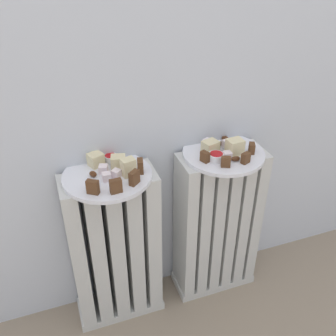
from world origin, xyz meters
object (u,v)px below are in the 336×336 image
object	(u,v)px
radiator_left	(115,251)
radiator_right	(217,225)
plate_right	(223,154)
fork	(221,153)
jam_bowl_right	(216,156)
plate_left	(107,176)
jam_bowl_left	(111,158)

from	to	relation	value
radiator_left	radiator_right	size ratio (longest dim) A/B	1.00
radiator_left	plate_right	distance (m)	0.47
fork	jam_bowl_right	bearing A→B (deg)	-138.62
plate_left	plate_right	bearing A→B (deg)	0.00
plate_right	radiator_right	bearing A→B (deg)	0.00
radiator_right	jam_bowl_left	world-z (taller)	jam_bowl_left
radiator_left	plate_right	size ratio (longest dim) A/B	2.23
radiator_left	fork	world-z (taller)	fork
radiator_left	fork	bearing A→B (deg)	-0.99
plate_right	jam_bowl_right	size ratio (longest dim) A/B	5.35
plate_left	plate_right	xyz separation A→B (m)	(0.37, 0.00, 0.00)
radiator_left	jam_bowl_left	distance (m)	0.32
radiator_right	jam_bowl_right	xyz separation A→B (m)	(-0.04, -0.04, 0.31)
plate_left	fork	xyz separation A→B (m)	(0.36, -0.01, 0.01)
plate_left	jam_bowl_right	xyz separation A→B (m)	(0.32, -0.04, 0.02)
radiator_right	jam_bowl_right	size ratio (longest dim) A/B	11.91
jam_bowl_left	fork	distance (m)	0.34
radiator_left	jam_bowl_left	world-z (taller)	jam_bowl_left
radiator_left	fork	xyz separation A→B (m)	(0.36, -0.01, 0.30)
plate_left	plate_right	size ratio (longest dim) A/B	1.00
radiator_right	plate_left	xyz separation A→B (m)	(-0.37, 0.00, 0.30)
jam_bowl_right	fork	xyz separation A→B (m)	(0.03, 0.03, -0.01)
jam_bowl_right	fork	size ratio (longest dim) A/B	0.53
radiator_right	jam_bowl_right	distance (m)	0.32
radiator_right	fork	size ratio (longest dim) A/B	6.28
radiator_right	plate_right	world-z (taller)	plate_right
radiator_left	plate_left	xyz separation A→B (m)	(0.00, 0.00, 0.30)
radiator_right	fork	world-z (taller)	fork
radiator_right	jam_bowl_left	bearing A→B (deg)	169.73
jam_bowl_right	fork	world-z (taller)	jam_bowl_right
radiator_right	jam_bowl_left	xyz separation A→B (m)	(-0.34, 0.06, 0.31)
jam_bowl_left	jam_bowl_right	size ratio (longest dim) A/B	0.82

